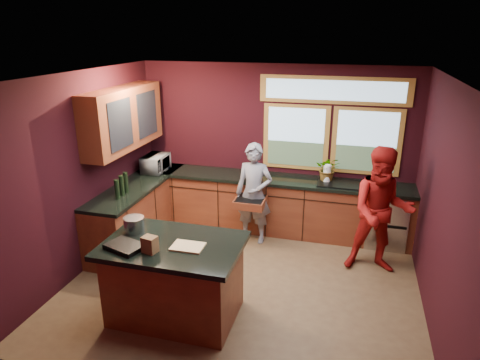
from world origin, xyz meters
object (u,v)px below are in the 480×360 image
at_px(island, 175,279).
at_px(person_red, 381,211).
at_px(stock_pot, 134,225).
at_px(cutting_board, 188,247).
at_px(person_grey, 254,194).

bearing_deg(island, person_red, 36.02).
bearing_deg(island, stock_pot, 164.74).
bearing_deg(stock_pot, island, -15.26).
relative_size(island, person_red, 0.87).
xyz_separation_m(island, cutting_board, (0.20, -0.05, 0.48)).
bearing_deg(island, person_grey, 78.25).
relative_size(person_red, cutting_board, 5.07).
distance_m(person_grey, cutting_board, 2.16).
distance_m(island, cutting_board, 0.52).
bearing_deg(cutting_board, stock_pot, 165.07).
xyz_separation_m(person_red, cutting_board, (-2.10, -1.72, 0.07)).
xyz_separation_m(island, stock_pot, (-0.55, 0.15, 0.56)).
bearing_deg(island, cutting_board, -14.04).
distance_m(person_grey, stock_pot, 2.19).
bearing_deg(person_grey, cutting_board, -92.70).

